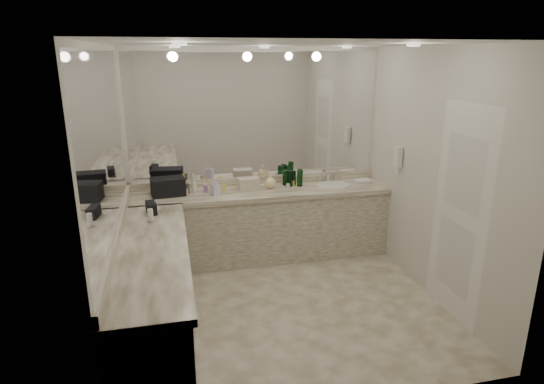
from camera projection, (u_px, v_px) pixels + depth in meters
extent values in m
plane|color=beige|center=(285.00, 304.00, 4.76)|extent=(3.20, 3.20, 0.00)
plane|color=white|center=(287.00, 44.00, 4.00)|extent=(3.20, 3.20, 0.00)
cube|color=beige|center=(256.00, 153.00, 5.78)|extent=(3.20, 0.02, 2.60)
cube|color=beige|center=(112.00, 196.00, 4.04)|extent=(0.02, 3.00, 2.60)
cube|color=beige|center=(434.00, 176.00, 4.73)|extent=(0.02, 3.00, 2.60)
cube|color=beige|center=(261.00, 226.00, 5.76)|extent=(3.20, 0.60, 0.84)
cube|color=beige|center=(261.00, 193.00, 5.62)|extent=(3.20, 0.64, 0.06)
cube|color=beige|center=(153.00, 297.00, 4.08)|extent=(0.60, 2.40, 0.84)
cube|color=beige|center=(151.00, 251.00, 3.95)|extent=(0.64, 2.42, 0.06)
cube|color=beige|center=(256.00, 180.00, 5.87)|extent=(3.20, 0.04, 0.10)
cube|color=beige|center=(118.00, 233.00, 4.15)|extent=(0.04, 3.00, 0.10)
cube|color=white|center=(256.00, 116.00, 5.63)|extent=(3.12, 0.01, 1.55)
cube|color=white|center=(108.00, 144.00, 3.90)|extent=(0.01, 2.92, 1.55)
cylinder|color=white|center=(333.00, 186.00, 5.82)|extent=(0.44, 0.44, 0.03)
cube|color=silver|center=(328.00, 176.00, 6.00)|extent=(0.24, 0.16, 0.14)
cube|color=white|center=(398.00, 157.00, 5.36)|extent=(0.06, 0.10, 0.24)
cube|color=white|center=(459.00, 214.00, 4.33)|extent=(0.02, 0.82, 2.10)
cube|color=black|center=(168.00, 186.00, 5.39)|extent=(0.42, 0.29, 0.22)
cube|color=black|center=(151.00, 208.00, 4.79)|extent=(0.13, 0.22, 0.11)
cube|color=beige|center=(249.00, 184.00, 5.62)|extent=(0.26, 0.17, 0.15)
cube|color=white|center=(362.00, 181.00, 5.95)|extent=(0.23, 0.17, 0.04)
cylinder|color=white|center=(151.00, 216.00, 4.54)|extent=(0.05, 0.05, 0.13)
imported|color=white|center=(194.00, 186.00, 5.48)|extent=(0.07, 0.07, 0.18)
imported|color=silver|center=(215.00, 187.00, 5.39)|extent=(0.13, 0.13, 0.21)
imported|color=#FDE79F|center=(270.00, 181.00, 5.68)|extent=(0.17, 0.17, 0.19)
cylinder|color=#114A1D|center=(300.00, 178.00, 5.76)|extent=(0.07, 0.07, 0.22)
cylinder|color=#114A1D|center=(293.00, 178.00, 5.82)|extent=(0.07, 0.07, 0.18)
cylinder|color=#114A1D|center=(291.00, 178.00, 5.78)|extent=(0.07, 0.07, 0.20)
cylinder|color=#114A1D|center=(286.00, 178.00, 5.81)|extent=(0.07, 0.07, 0.19)
cylinder|color=#F2D84C|center=(224.00, 187.00, 5.61)|extent=(0.05, 0.05, 0.08)
cylinder|color=#F2D84C|center=(206.00, 187.00, 5.58)|extent=(0.04, 0.04, 0.09)
cylinder|color=#E0B28C|center=(187.00, 191.00, 5.44)|extent=(0.04, 0.04, 0.07)
cylinder|color=#9966B2|center=(206.00, 189.00, 5.52)|extent=(0.06, 0.06, 0.09)
cylinder|color=silver|center=(288.00, 186.00, 5.68)|extent=(0.04, 0.04, 0.06)
cylinder|color=#E57F66|center=(160.00, 189.00, 5.43)|extent=(0.06, 0.06, 0.14)
cylinder|color=#F2D84C|center=(293.00, 183.00, 5.80)|extent=(0.05, 0.05, 0.07)
cylinder|color=#F2D84C|center=(184.00, 186.00, 5.52)|extent=(0.05, 0.05, 0.15)
cylinder|color=#3F3F4C|center=(187.00, 189.00, 5.45)|extent=(0.06, 0.06, 0.13)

